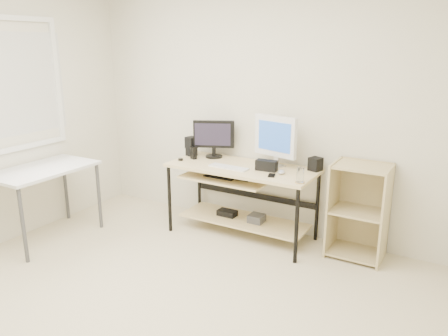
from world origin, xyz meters
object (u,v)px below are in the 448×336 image
white_imac (275,138)px  side_table (43,176)px  desk (240,186)px  shelf_unit (359,210)px  audio_controller (193,153)px  black_monitor (214,136)px

white_imac → side_table: bearing=-135.3°
desk → shelf_unit: shelf_unit is taller
white_imac → audio_controller: size_ratio=3.75×
side_table → shelf_unit: (2.83, 1.22, -0.22)m
shelf_unit → black_monitor: black_monitor is taller
shelf_unit → audio_controller: shelf_unit is taller
black_monitor → side_table: bearing=-160.3°
black_monitor → audio_controller: 0.28m
side_table → white_imac: size_ratio=1.95×
white_imac → audio_controller: (-0.87, -0.16, -0.23)m
desk → shelf_unit: bearing=7.8°
shelf_unit → desk: bearing=-172.2°
shelf_unit → white_imac: white_imac is taller
desk → side_table: bearing=-147.3°
desk → white_imac: white_imac is taller
black_monitor → audio_controller: (-0.15, -0.17, -0.16)m
side_table → black_monitor: 1.77m
shelf_unit → side_table: bearing=-156.7°
desk → side_table: same height
side_table → white_imac: bearing=31.6°
side_table → white_imac: 2.34m
side_table → black_monitor: size_ratio=2.40×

